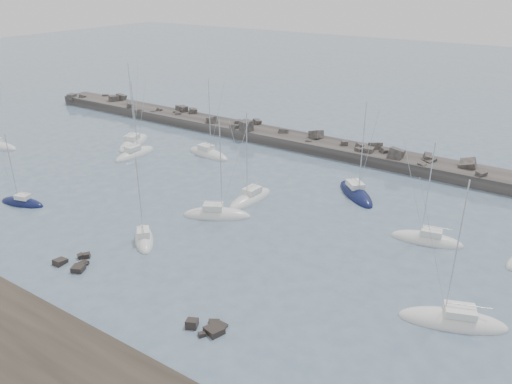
{
  "coord_description": "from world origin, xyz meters",
  "views": [
    {
      "loc": [
        37.31,
        -37.37,
        28.74
      ],
      "look_at": [
        4.6,
        12.0,
        2.5
      ],
      "focal_mm": 35.0,
      "sensor_mm": 36.0,
      "label": 1
    }
  ],
  "objects_px": {
    "sailboat_3": "(135,155)",
    "sailboat_4": "(208,154)",
    "sailboat_7": "(217,215)",
    "sailboat_10": "(453,321)",
    "sailboat_5": "(144,239)",
    "sailboat_6": "(250,199)",
    "sailboat_1": "(134,143)",
    "sailboat_9": "(427,240)",
    "sailboat_2": "(22,203)",
    "sailboat_8": "(356,194)"
  },
  "relations": [
    {
      "from": "sailboat_3",
      "to": "sailboat_4",
      "type": "distance_m",
      "value": 12.46
    },
    {
      "from": "sailboat_7",
      "to": "sailboat_10",
      "type": "height_order",
      "value": "sailboat_10"
    },
    {
      "from": "sailboat_5",
      "to": "sailboat_6",
      "type": "bearing_deg",
      "value": 75.63
    },
    {
      "from": "sailboat_1",
      "to": "sailboat_4",
      "type": "height_order",
      "value": "sailboat_1"
    },
    {
      "from": "sailboat_9",
      "to": "sailboat_10",
      "type": "relative_size",
      "value": 0.87
    },
    {
      "from": "sailboat_6",
      "to": "sailboat_7",
      "type": "distance_m",
      "value": 6.48
    },
    {
      "from": "sailboat_3",
      "to": "sailboat_10",
      "type": "height_order",
      "value": "sailboat_10"
    },
    {
      "from": "sailboat_1",
      "to": "sailboat_5",
      "type": "relative_size",
      "value": 1.41
    },
    {
      "from": "sailboat_2",
      "to": "sailboat_7",
      "type": "xyz_separation_m",
      "value": [
        24.15,
        11.58,
        0.02
      ]
    },
    {
      "from": "sailboat_6",
      "to": "sailboat_10",
      "type": "distance_m",
      "value": 31.87
    },
    {
      "from": "sailboat_4",
      "to": "sailboat_9",
      "type": "distance_m",
      "value": 40.92
    },
    {
      "from": "sailboat_5",
      "to": "sailboat_10",
      "type": "xyz_separation_m",
      "value": [
        33.81,
        4.5,
        -0.01
      ]
    },
    {
      "from": "sailboat_3",
      "to": "sailboat_8",
      "type": "bearing_deg",
      "value": 8.07
    },
    {
      "from": "sailboat_5",
      "to": "sailboat_9",
      "type": "bearing_deg",
      "value": 33.13
    },
    {
      "from": "sailboat_3",
      "to": "sailboat_7",
      "type": "relative_size",
      "value": 0.99
    },
    {
      "from": "sailboat_1",
      "to": "sailboat_7",
      "type": "distance_m",
      "value": 33.91
    },
    {
      "from": "sailboat_1",
      "to": "sailboat_2",
      "type": "relative_size",
      "value": 1.46
    },
    {
      "from": "sailboat_1",
      "to": "sailboat_6",
      "type": "height_order",
      "value": "sailboat_1"
    },
    {
      "from": "sailboat_3",
      "to": "sailboat_10",
      "type": "xyz_separation_m",
      "value": [
        56.34,
        -15.81,
        -0.02
      ]
    },
    {
      "from": "sailboat_8",
      "to": "sailboat_6",
      "type": "bearing_deg",
      "value": -139.74
    },
    {
      "from": "sailboat_5",
      "to": "sailboat_10",
      "type": "distance_m",
      "value": 34.11
    },
    {
      "from": "sailboat_4",
      "to": "sailboat_9",
      "type": "height_order",
      "value": "sailboat_4"
    },
    {
      "from": "sailboat_1",
      "to": "sailboat_9",
      "type": "height_order",
      "value": "sailboat_1"
    },
    {
      "from": "sailboat_5",
      "to": "sailboat_6",
      "type": "distance_m",
      "value": 16.6
    },
    {
      "from": "sailboat_2",
      "to": "sailboat_3",
      "type": "bearing_deg",
      "value": 94.19
    },
    {
      "from": "sailboat_2",
      "to": "sailboat_9",
      "type": "height_order",
      "value": "sailboat_9"
    },
    {
      "from": "sailboat_5",
      "to": "sailboat_8",
      "type": "xyz_separation_m",
      "value": [
        15.48,
        25.7,
        0.0
      ]
    },
    {
      "from": "sailboat_5",
      "to": "sailboat_7",
      "type": "bearing_deg",
      "value": 71.44
    },
    {
      "from": "sailboat_9",
      "to": "sailboat_5",
      "type": "bearing_deg",
      "value": -146.87
    },
    {
      "from": "sailboat_1",
      "to": "sailboat_2",
      "type": "xyz_separation_m",
      "value": [
        6.33,
        -26.45,
        -0.02
      ]
    },
    {
      "from": "sailboat_1",
      "to": "sailboat_3",
      "type": "xyz_separation_m",
      "value": [
        4.7,
        -4.21,
        0.0
      ]
    },
    {
      "from": "sailboat_1",
      "to": "sailboat_2",
      "type": "bearing_deg",
      "value": -76.53
    },
    {
      "from": "sailboat_4",
      "to": "sailboat_9",
      "type": "bearing_deg",
      "value": -13.16
    },
    {
      "from": "sailboat_1",
      "to": "sailboat_5",
      "type": "xyz_separation_m",
      "value": [
        27.24,
        -24.52,
        -0.01
      ]
    },
    {
      "from": "sailboat_9",
      "to": "sailboat_10",
      "type": "distance_m",
      "value": 14.87
    },
    {
      "from": "sailboat_5",
      "to": "sailboat_4",
      "type": "bearing_deg",
      "value": 114.12
    },
    {
      "from": "sailboat_4",
      "to": "sailboat_7",
      "type": "height_order",
      "value": "sailboat_4"
    },
    {
      "from": "sailboat_2",
      "to": "sailboat_8",
      "type": "distance_m",
      "value": 45.68
    },
    {
      "from": "sailboat_4",
      "to": "sailboat_6",
      "type": "relative_size",
      "value": 1.05
    },
    {
      "from": "sailboat_10",
      "to": "sailboat_8",
      "type": "bearing_deg",
      "value": 130.85
    },
    {
      "from": "sailboat_4",
      "to": "sailboat_8",
      "type": "relative_size",
      "value": 0.97
    },
    {
      "from": "sailboat_10",
      "to": "sailboat_4",
      "type": "bearing_deg",
      "value": 153.63
    },
    {
      "from": "sailboat_1",
      "to": "sailboat_6",
      "type": "distance_m",
      "value": 32.47
    },
    {
      "from": "sailboat_1",
      "to": "sailboat_3",
      "type": "relative_size",
      "value": 1.14
    },
    {
      "from": "sailboat_9",
      "to": "sailboat_10",
      "type": "bearing_deg",
      "value": -65.34
    },
    {
      "from": "sailboat_2",
      "to": "sailboat_8",
      "type": "height_order",
      "value": "sailboat_8"
    },
    {
      "from": "sailboat_2",
      "to": "sailboat_6",
      "type": "bearing_deg",
      "value": 35.73
    },
    {
      "from": "sailboat_4",
      "to": "sailboat_5",
      "type": "height_order",
      "value": "sailboat_4"
    },
    {
      "from": "sailboat_2",
      "to": "sailboat_10",
      "type": "bearing_deg",
      "value": 6.7
    },
    {
      "from": "sailboat_2",
      "to": "sailboat_9",
      "type": "relative_size",
      "value": 0.82
    }
  ]
}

